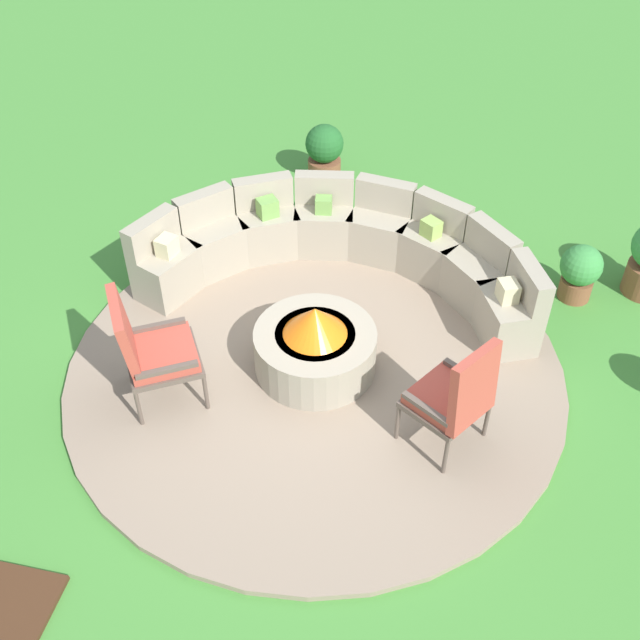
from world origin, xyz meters
TOP-DOWN VIEW (x-y plane):
  - ground_plane at (0.00, 0.00)m, footprint 24.00×24.00m
  - patio_circle at (0.00, 0.00)m, footprint 4.47×4.47m
  - fire_pit at (0.00, 0.00)m, footprint 1.09×1.09m
  - curved_stone_bench at (-0.01, 1.34)m, footprint 3.95×1.70m
  - lounge_chair_front_left at (-1.26, -0.63)m, footprint 0.83×0.84m
  - lounge_chair_front_right at (1.26, -0.61)m, footprint 0.76×0.78m
  - potted_plant_0 at (2.32, 1.59)m, footprint 0.41×0.41m
  - potted_plant_2 at (-0.61, 3.23)m, footprint 0.46×0.46m

SIDE VIEW (x-z plane):
  - ground_plane at x=0.00m, z-range 0.00..0.00m
  - patio_circle at x=0.00m, z-range 0.00..0.06m
  - fire_pit at x=0.00m, z-range -0.02..0.67m
  - potted_plant_0 at x=2.32m, z-range 0.03..0.64m
  - potted_plant_2 at x=-0.61m, z-range 0.02..0.74m
  - curved_stone_bench at x=-0.01m, z-range -0.02..0.80m
  - lounge_chair_front_left at x=-1.26m, z-range 0.07..1.17m
  - lounge_chair_front_right at x=1.26m, z-range 0.08..1.16m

